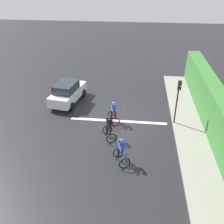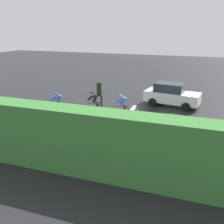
% 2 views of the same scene
% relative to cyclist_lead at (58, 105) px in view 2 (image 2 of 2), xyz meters
% --- Properties ---
extents(ground_plane, '(80.00, 80.00, 0.00)m').
position_rel_cyclist_lead_xyz_m(ground_plane, '(0.56, -4.84, -0.80)').
color(ground_plane, black).
extents(sidewalk_kerb, '(2.80, 21.49, 0.12)m').
position_rel_cyclist_lead_xyz_m(sidewalk_kerb, '(-4.72, -2.84, -0.74)').
color(sidewalk_kerb, gray).
rests_on(sidewalk_kerb, ground).
extents(stone_wall_low, '(0.44, 21.49, 0.49)m').
position_rel_cyclist_lead_xyz_m(stone_wall_low, '(-5.62, -2.84, -0.55)').
color(stone_wall_low, tan).
rests_on(stone_wall_low, ground).
extents(hedge_wall, '(1.10, 21.49, 2.80)m').
position_rel_cyclist_lead_xyz_m(hedge_wall, '(-5.92, -2.84, 0.60)').
color(hedge_wall, '#387533').
rests_on(hedge_wall, ground).
extents(road_marking_stop_line, '(7.00, 0.30, 0.01)m').
position_rel_cyclist_lead_xyz_m(road_marking_stop_line, '(0.56, -4.43, -0.79)').
color(road_marking_stop_line, silver).
rests_on(road_marking_stop_line, ground).
extents(cyclist_lead, '(1.07, 1.27, 1.66)m').
position_rel_cyclist_lead_xyz_m(cyclist_lead, '(0.00, 0.00, 0.00)').
color(cyclist_lead, black).
rests_on(cyclist_lead, ground).
extents(cyclist_second, '(1.03, 1.26, 1.66)m').
position_rel_cyclist_lead_xyz_m(cyclist_second, '(0.96, -2.26, 0.00)').
color(cyclist_second, black).
rests_on(cyclist_second, ground).
extents(cyclist_mid, '(0.99, 1.24, 1.66)m').
position_rel_cyclist_lead_xyz_m(cyclist_mid, '(0.90, -4.26, 0.00)').
color(cyclist_mid, black).
rests_on(cyclist_mid, ground).
extents(car_white, '(2.36, 4.32, 1.76)m').
position_rel_cyclist_lead_xyz_m(car_white, '(4.97, -7.02, 0.08)').
color(car_white, silver).
rests_on(car_white, ground).
extents(traffic_light_near_crossing, '(0.23, 0.31, 3.34)m').
position_rel_cyclist_lead_xyz_m(traffic_light_near_crossing, '(-3.43, -4.45, 1.43)').
color(traffic_light_near_crossing, black).
rests_on(traffic_light_near_crossing, ground).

